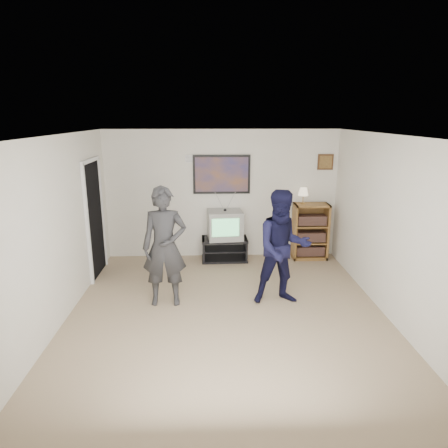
{
  "coord_description": "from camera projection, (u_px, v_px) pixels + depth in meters",
  "views": [
    {
      "loc": [
        -0.22,
        -5.16,
        2.74
      ],
      "look_at": [
        -0.02,
        0.68,
        1.15
      ],
      "focal_mm": 32.0,
      "sensor_mm": 36.0,
      "label": 1
    }
  ],
  "objects": [
    {
      "name": "room_shell",
      "position": [
        226.0,
        223.0,
        5.71
      ],
      "size": [
        4.51,
        5.0,
        2.51
      ],
      "color": "#987A60",
      "rests_on": "ground"
    },
    {
      "name": "media_stand",
      "position": [
        225.0,
        249.0,
        7.8
      ],
      "size": [
        0.89,
        0.51,
        0.44
      ],
      "rotation": [
        0.0,
        0.0,
        0.03
      ],
      "color": "black",
      "rests_on": "room_shell"
    },
    {
      "name": "crt_television",
      "position": [
        225.0,
        225.0,
        7.67
      ],
      "size": [
        0.69,
        0.6,
        0.55
      ],
      "primitive_type": null,
      "rotation": [
        0.0,
        0.0,
        0.09
      ],
      "color": "gray",
      "rests_on": "media_stand"
    },
    {
      "name": "bookshelf",
      "position": [
        310.0,
        231.0,
        7.81
      ],
      "size": [
        0.67,
        0.38,
        1.1
      ],
      "primitive_type": null,
      "color": "brown",
      "rests_on": "room_shell"
    },
    {
      "name": "table_lamp",
      "position": [
        303.0,
        196.0,
        7.66
      ],
      "size": [
        0.2,
        0.2,
        0.31
      ],
      "primitive_type": null,
      "color": "beige",
      "rests_on": "bookshelf"
    },
    {
      "name": "person_tall",
      "position": [
        165.0,
        247.0,
        5.82
      ],
      "size": [
        0.67,
        0.46,
        1.78
      ],
      "primitive_type": "imported",
      "rotation": [
        0.0,
        0.0,
        0.04
      ],
      "color": "#28282B",
      "rests_on": "room_shell"
    },
    {
      "name": "person_short",
      "position": [
        283.0,
        248.0,
        5.86
      ],
      "size": [
        0.89,
        0.71,
        1.73
      ],
      "primitive_type": "imported",
      "rotation": [
        0.0,
        0.0,
        0.07
      ],
      "color": "black",
      "rests_on": "room_shell"
    },
    {
      "name": "controller_left",
      "position": [
        162.0,
        228.0,
        5.93
      ],
      "size": [
        0.05,
        0.12,
        0.03
      ],
      "primitive_type": "cube",
      "rotation": [
        0.0,
        0.0,
        0.18
      ],
      "color": "white",
      "rests_on": "person_tall"
    },
    {
      "name": "controller_right",
      "position": [
        284.0,
        236.0,
        6.04
      ],
      "size": [
        0.05,
        0.13,
        0.04
      ],
      "primitive_type": "cube",
      "rotation": [
        0.0,
        0.0,
        -0.1
      ],
      "color": "white",
      "rests_on": "person_short"
    },
    {
      "name": "poster",
      "position": [
        222.0,
        174.0,
        7.66
      ],
      "size": [
        1.1,
        0.03,
        0.75
      ],
      "primitive_type": "cube",
      "color": "black",
      "rests_on": "room_shell"
    },
    {
      "name": "air_vent",
      "position": [
        193.0,
        159.0,
        7.56
      ],
      "size": [
        0.28,
        0.02,
        0.14
      ],
      "primitive_type": "cube",
      "color": "white",
      "rests_on": "room_shell"
    },
    {
      "name": "small_picture",
      "position": [
        325.0,
        162.0,
        7.67
      ],
      "size": [
        0.3,
        0.03,
        0.3
      ],
      "primitive_type": "cube",
      "color": "#472E16",
      "rests_on": "room_shell"
    },
    {
      "name": "doorway",
      "position": [
        94.0,
        220.0,
        6.91
      ],
      "size": [
        0.03,
        0.85,
        2.0
      ],
      "primitive_type": "cube",
      "color": "black",
      "rests_on": "room_shell"
    }
  ]
}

